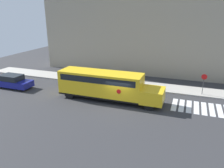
# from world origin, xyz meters

# --- Properties ---
(ground_plane) EXTENTS (60.00, 60.00, 0.00)m
(ground_plane) POSITION_xyz_m (0.00, 0.00, 0.00)
(ground_plane) COLOR #333335
(sidewalk_strip) EXTENTS (44.00, 3.00, 0.15)m
(sidewalk_strip) POSITION_xyz_m (0.00, 6.50, 0.07)
(sidewalk_strip) COLOR #B2ADA3
(sidewalk_strip) RESTS_ON ground
(building_backdrop) EXTENTS (32.00, 4.00, 13.09)m
(building_backdrop) POSITION_xyz_m (0.00, 13.00, 6.54)
(building_backdrop) COLOR #9E937F
(building_backdrop) RESTS_ON ground
(crosswalk_stripes) EXTENTS (5.40, 3.20, 0.01)m
(crosswalk_stripes) POSITION_xyz_m (7.71, 2.00, 0.00)
(crosswalk_stripes) COLOR white
(crosswalk_stripes) RESTS_ON ground
(school_bus) EXTENTS (11.10, 2.57, 2.99)m
(school_bus) POSITION_xyz_m (-1.87, 0.87, 1.71)
(school_bus) COLOR yellow
(school_bus) RESTS_ON ground
(parked_car) EXTENTS (4.57, 1.88, 1.61)m
(parked_car) POSITION_xyz_m (-13.91, 0.50, 0.79)
(parked_car) COLOR navy
(parked_car) RESTS_ON ground
(stop_sign) EXTENTS (0.61, 0.10, 2.49)m
(stop_sign) POSITION_xyz_m (7.92, 5.62, 1.60)
(stop_sign) COLOR #38383A
(stop_sign) RESTS_ON ground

